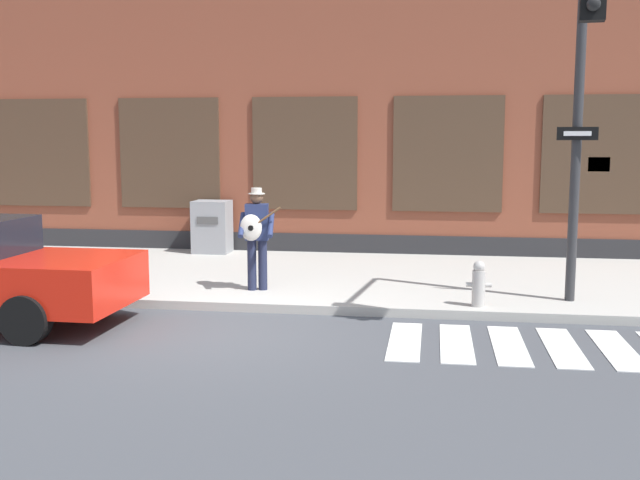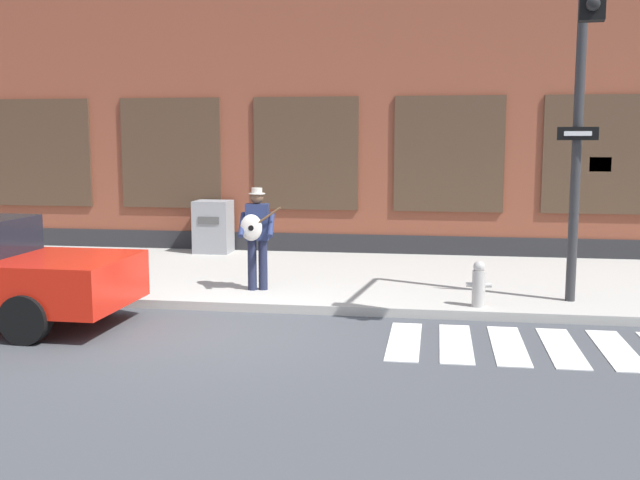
% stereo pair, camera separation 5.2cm
% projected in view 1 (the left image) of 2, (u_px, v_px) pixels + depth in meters
% --- Properties ---
extents(ground_plane, '(160.00, 160.00, 0.00)m').
position_uv_depth(ground_plane, '(224.00, 333.00, 10.35)').
color(ground_plane, '#424449').
extents(sidewalk, '(28.00, 5.40, 0.14)m').
position_uv_depth(sidewalk, '(281.00, 276.00, 14.19)').
color(sidewalk, '#ADAAA3').
rests_on(sidewalk, ground).
extents(building_backdrop, '(28.00, 4.06, 6.38)m').
position_uv_depth(building_backdrop, '(319.00, 117.00, 18.36)').
color(building_backdrop, brown).
rests_on(building_backdrop, ground).
extents(crosswalk, '(5.78, 1.90, 0.01)m').
position_uv_depth(crosswalk, '(617.00, 349.00, 9.51)').
color(crosswalk, silver).
rests_on(crosswalk, ground).
extents(busker, '(0.75, 0.59, 1.71)m').
position_uv_depth(busker, '(256.00, 233.00, 12.42)').
color(busker, '#1E233D').
rests_on(busker, sidewalk).
extents(traffic_light, '(0.74, 2.57, 4.82)m').
position_uv_depth(traffic_light, '(583.00, 80.00, 10.36)').
color(traffic_light, '#2D2D30').
rests_on(traffic_light, sidewalk).
extents(utility_box, '(0.79, 0.68, 1.16)m').
position_uv_depth(utility_box, '(212.00, 227.00, 16.60)').
color(utility_box, gray).
rests_on(utility_box, sidewalk).
extents(fire_hydrant, '(0.38, 0.20, 0.70)m').
position_uv_depth(fire_hydrant, '(479.00, 284.00, 11.30)').
color(fire_hydrant, '#B2ADA8').
rests_on(fire_hydrant, sidewalk).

